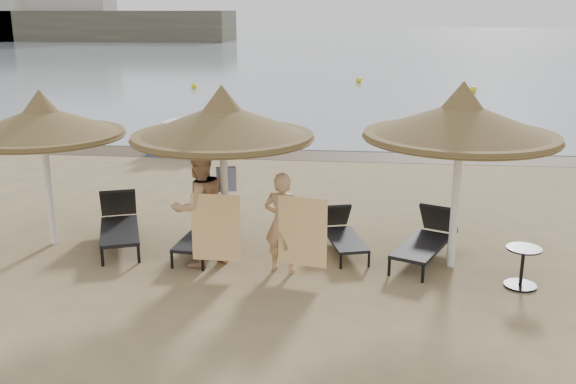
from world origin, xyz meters
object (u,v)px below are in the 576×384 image
Objects in this scene: lounger_near_right at (342,233)px; palapa_left at (42,122)px; lounger_far_right at (427,238)px; palapa_center at (222,122)px; palapa_right at (461,121)px; side_table at (522,268)px; person_left at (199,198)px; pedal_boat at (186,142)px; lounger_far_left at (119,223)px; person_right at (282,215)px; lounger_near_left at (206,230)px.

palapa_left is at bearing 166.79° from lounger_near_right.
lounger_far_right reaches higher than lounger_near_right.
palapa_center is 3.89m from palapa_right.
palapa_right reaches higher than lounger_far_right.
side_table is 5.34m from person_left.
palapa_left is at bearing -86.10° from pedal_boat.
person_right reaches higher than lounger_far_left.
palapa_left is 0.92× the size of palapa_right.
pedal_boat is at bearing 153.05° from lounger_far_right.
lounger_far_left is at bearing 165.12° from palapa_center.
side_table is at bearing -7.64° from palapa_center.
palapa_center is 1.54× the size of lounger_far_right.
pedal_boat is (-4.92, 7.61, 0.04)m from lounger_near_right.
person_right is (-2.84, -0.54, -1.51)m from palapa_right.
pedal_boat is at bearing -113.94° from person_left.
lounger_far_left is 1.06× the size of person_right.
palapa_center is 4.07m from lounger_far_right.
lounger_far_right reaches higher than side_table.
palapa_right is 1.60× the size of person_right.
person_left reaches higher than lounger_far_left.
lounger_near_right is at bearing 11.22° from lounger_near_left.
palapa_center reaches higher than lounger_far_left.
pedal_boat is at bearing 131.03° from side_table.
lounger_near_right is (5.38, 0.25, -1.97)m from palapa_left.
lounger_near_right is at bearing -49.88° from pedal_boat.
lounger_near_right is at bearing 2.67° from palapa_left.
person_right is at bearing 133.02° from person_left.
lounger_far_right is at bearing -22.50° from lounger_far_left.
lounger_far_left is 2.10m from person_left.
palapa_left reaches higher than lounger_near_left.
person_right is at bearing -22.67° from palapa_center.
palapa_left is 4.44× the size of side_table.
palapa_center is 0.97× the size of palapa_right.
palapa_center is 1.64× the size of lounger_near_left.
lounger_far_right is 3.04× the size of side_table.
person_right is at bearing -169.29° from palapa_right.
lounger_far_right is (6.87, -0.03, -1.91)m from palapa_left.
lounger_far_right is at bearing 6.34° from palapa_center.
person_right is (-0.96, -1.11, 0.67)m from lounger_near_right.
side_table is at bearing -37.41° from palapa_right.
palapa_right is 4.86m from lounger_near_left.
pedal_boat reaches higher than lounger_far_left.
pedal_boat is at bearing 106.99° from lounger_near_right.
pedal_boat is at bearing -54.05° from person_right.
pedal_boat is (-3.96, 8.72, -0.62)m from person_right.
palapa_right is 2.52m from side_table.
lounger_near_right is at bearing -119.30° from person_right.
palapa_center reaches higher than person_right.
person_left reaches higher than person_right.
person_left is (-3.88, -0.66, 0.80)m from lounger_far_right.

